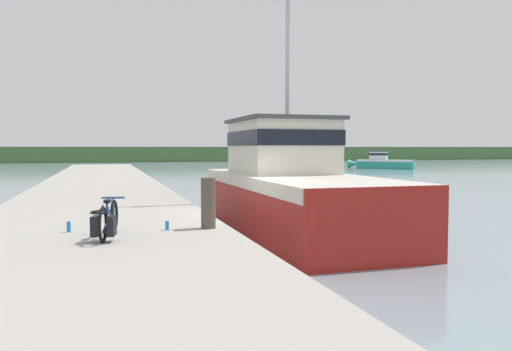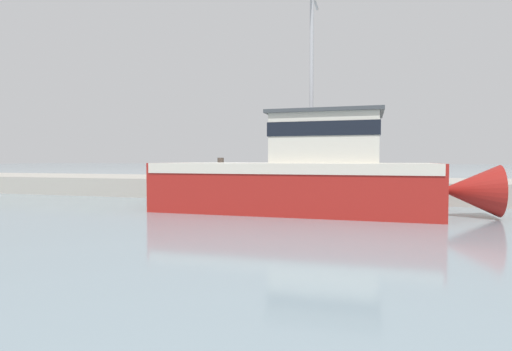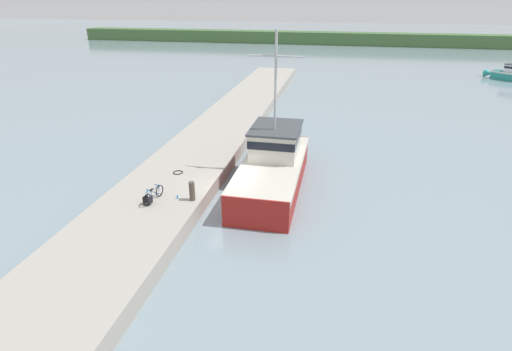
% 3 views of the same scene
% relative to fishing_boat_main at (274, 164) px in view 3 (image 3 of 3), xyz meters
% --- Properties ---
extents(ground_plane, '(320.00, 320.00, 0.00)m').
position_rel_fishing_boat_main_xyz_m(ground_plane, '(-1.98, -2.75, -1.39)').
color(ground_plane, gray).
extents(dock_pier, '(5.43, 80.00, 0.93)m').
position_rel_fishing_boat_main_xyz_m(dock_pier, '(-5.80, -2.75, -0.93)').
color(dock_pier, '#A39E93').
rests_on(dock_pier, ground_plane).
extents(far_shoreline, '(180.00, 5.00, 2.73)m').
position_rel_fishing_boat_main_xyz_m(far_shoreline, '(28.02, 78.23, -0.03)').
color(far_shoreline, '#426638').
rests_on(far_shoreline, ground_plane).
extents(fishing_boat_main, '(3.51, 11.68, 9.18)m').
position_rel_fishing_boat_main_xyz_m(fishing_boat_main, '(0.00, 0.00, 0.00)').
color(fishing_boat_main, maroon).
rests_on(fishing_boat_main, ground_plane).
extents(bicycle_touring, '(0.63, 1.72, 0.71)m').
position_rel_fishing_boat_main_xyz_m(bicycle_touring, '(-5.57, -5.36, -0.14)').
color(bicycle_touring, black).
rests_on(bicycle_touring, dock_pier).
extents(mooring_post, '(0.30, 0.30, 1.05)m').
position_rel_fishing_boat_main_xyz_m(mooring_post, '(-3.55, -4.71, 0.06)').
color(mooring_post, '#51473D').
rests_on(mooring_post, dock_pier).
extents(hose_coil, '(0.60, 0.60, 0.05)m').
position_rel_fishing_boat_main_xyz_m(hose_coil, '(-5.66, -1.55, -0.44)').
color(hose_coil, black).
rests_on(hose_coil, dock_pier).
extents(water_bottle_on_curb, '(0.07, 0.07, 0.19)m').
position_rel_fishing_boat_main_xyz_m(water_bottle_on_curb, '(-4.40, -4.71, -0.37)').
color(water_bottle_on_curb, blue).
rests_on(water_bottle_on_curb, dock_pier).
extents(water_bottle_by_bike, '(0.08, 0.08, 0.21)m').
position_rel_fishing_boat_main_xyz_m(water_bottle_by_bike, '(-6.30, -4.37, -0.36)').
color(water_bottle_by_bike, blue).
rests_on(water_bottle_by_bike, dock_pier).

